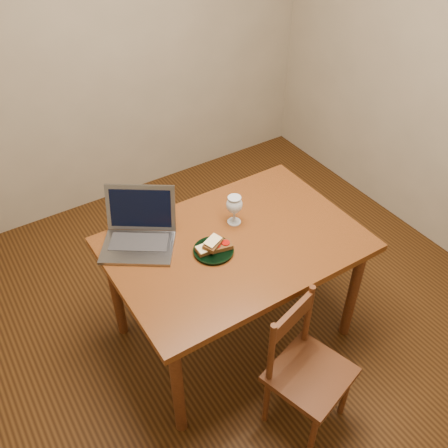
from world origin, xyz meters
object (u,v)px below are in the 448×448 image
table (235,253)px  laptop (139,229)px  plate (214,251)px  milk_glass (234,210)px  chair (308,366)px

table → laptop: bearing=144.7°
plate → laptop: 0.40m
plate → milk_glass: bearing=32.8°
chair → milk_glass: milk_glass is taller
plate → table: bearing=2.9°
table → laptop: (-0.41, 0.29, 0.16)m
table → milk_glass: 0.23m
table → laptop: 0.52m
plate → milk_glass: 0.27m
table → milk_glass: milk_glass is taller
table → chair: bearing=-90.5°
table → chair: size_ratio=2.90×
chair → plate: bearing=85.8°
table → chair: 0.68m
table → plate: size_ratio=6.25×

